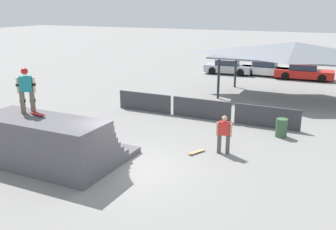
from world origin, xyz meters
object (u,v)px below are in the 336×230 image
object	(u,v)px
skater_on_deck	(26,87)
parked_car_red	(304,72)
trash_bin	(281,128)
parked_car_silver	(228,67)
bystander_walking	(224,133)
skateboard_on_ground	(196,152)
skateboard_on_deck	(38,114)
parked_car_white	(266,69)

from	to	relation	value
skater_on_deck	parked_car_red	distance (m)	23.21
trash_bin	parked_car_silver	world-z (taller)	parked_car_silver
bystander_walking	parked_car_silver	bearing A→B (deg)	-82.35
bystander_walking	skateboard_on_ground	world-z (taller)	bystander_walking
trash_bin	parked_car_red	distance (m)	15.00
skateboard_on_ground	skater_on_deck	bearing A→B (deg)	-33.93
skateboard_on_deck	parked_car_red	world-z (taller)	skateboard_on_deck
trash_bin	parked_car_red	world-z (taller)	parked_car_red
skater_on_deck	parked_car_silver	size ratio (longest dim) A/B	0.41
parked_car_silver	skater_on_deck	bearing A→B (deg)	-97.13
parked_car_silver	parked_car_white	size ratio (longest dim) A/B	1.01
bystander_walking	parked_car_red	bearing A→B (deg)	-102.03
skater_on_deck	parked_car_red	xyz separation A→B (m)	(7.57, 21.83, -2.26)
trash_bin	parked_car_white	distance (m)	15.84
skateboard_on_deck	parked_car_white	distance (m)	22.71
skateboard_on_deck	parked_car_silver	size ratio (longest dim) A/B	0.20
skateboard_on_deck	parked_car_white	size ratio (longest dim) A/B	0.21
skater_on_deck	bystander_walking	bearing A→B (deg)	-4.64
bystander_walking	skateboard_on_ground	bearing A→B (deg)	16.84
skateboard_on_ground	parked_car_white	xyz separation A→B (m)	(-1.11, 18.92, 0.54)
skateboard_on_deck	trash_bin	world-z (taller)	skateboard_on_deck
trash_bin	parked_car_silver	distance (m)	16.42
skateboard_on_deck	bystander_walking	xyz separation A→B (m)	(5.95, 3.90, -1.05)
skater_on_deck	parked_car_red	world-z (taller)	skater_on_deck
skater_on_deck	bystander_walking	distance (m)	7.79
skater_on_deck	parked_car_red	size ratio (longest dim) A/B	0.37
skateboard_on_ground	trash_bin	world-z (taller)	trash_bin
parked_car_silver	parked_car_red	xyz separation A→B (m)	(6.31, 0.13, 0.00)
parked_car_silver	parked_car_white	bearing A→B (deg)	5.55
skater_on_deck	parked_car_white	size ratio (longest dim) A/B	0.42
trash_bin	parked_car_red	bearing A→B (deg)	92.77
bystander_walking	trash_bin	bearing A→B (deg)	-128.61
parked_car_white	skateboard_on_deck	bearing A→B (deg)	-98.01
bystander_walking	parked_car_silver	world-z (taller)	bystander_walking
parked_car_silver	skateboard_on_ground	bearing A→B (deg)	-80.73
bystander_walking	skateboard_on_ground	size ratio (longest dim) A/B	1.92
skateboard_on_ground	parked_car_silver	bearing A→B (deg)	-141.66
bystander_walking	parked_car_silver	size ratio (longest dim) A/B	0.39
bystander_walking	parked_car_silver	xyz separation A→B (m)	(-5.26, 17.92, -0.29)
skateboard_on_ground	trash_bin	xyz separation A→B (m)	(2.76, 3.55, 0.37)
skateboard_on_ground	parked_car_silver	distance (m)	18.89
trash_bin	parked_car_white	size ratio (longest dim) A/B	0.21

